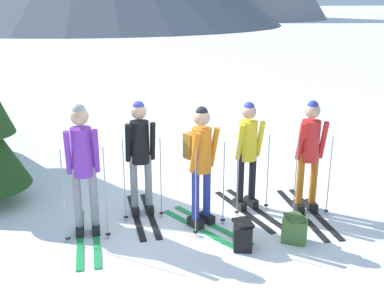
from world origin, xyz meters
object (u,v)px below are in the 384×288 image
(skier_in_black, at_px, (140,151))
(skier_in_red, at_px, (309,153))
(skier_in_yellow, at_px, (248,152))
(skier_in_purple, at_px, (83,162))
(backpack_on_snow_front, at_px, (295,229))
(backpack_on_snow_beside, at_px, (243,235))
(skier_in_orange, at_px, (201,160))

(skier_in_black, distance_m, skier_in_red, 2.54)
(skier_in_black, xyz_separation_m, skier_in_yellow, (1.62, -0.23, -0.07))
(skier_in_purple, relative_size, backpack_on_snow_front, 4.68)
(skier_in_purple, bearing_deg, backpack_on_snow_beside, -24.69)
(backpack_on_snow_front, bearing_deg, skier_in_red, 53.68)
(backpack_on_snow_beside, bearing_deg, backpack_on_snow_front, -2.37)
(skier_in_purple, bearing_deg, backpack_on_snow_front, -19.07)
(skier_in_orange, xyz_separation_m, backpack_on_snow_front, (1.10, -0.79, -0.83))
(skier_in_purple, relative_size, skier_in_orange, 1.05)
(skier_in_yellow, distance_m, backpack_on_snow_beside, 1.44)
(skier_in_red, distance_m, backpack_on_snow_beside, 1.73)
(skier_in_orange, xyz_separation_m, backpack_on_snow_beside, (0.36, -0.76, -0.83))
(skier_in_purple, distance_m, skier_in_red, 3.31)
(skier_in_black, xyz_separation_m, backpack_on_snow_front, (1.87, -1.39, -0.82))
(skier_in_black, height_order, skier_in_red, skier_in_black)
(skier_in_yellow, bearing_deg, backpack_on_snow_beside, -113.29)
(backpack_on_snow_front, bearing_deg, skier_in_orange, 144.56)
(skier_in_yellow, bearing_deg, skier_in_black, 171.82)
(skier_in_black, height_order, backpack_on_snow_front, skier_in_black)
(skier_in_black, bearing_deg, backpack_on_snow_beside, -50.15)
(skier_in_purple, xyz_separation_m, backpack_on_snow_beside, (1.97, -0.91, -0.89))
(skier_in_red, height_order, backpack_on_snow_beside, skier_in_red)
(skier_in_purple, relative_size, skier_in_black, 1.06)
(skier_in_orange, bearing_deg, skier_in_yellow, 23.52)
(skier_in_orange, height_order, backpack_on_snow_front, skier_in_orange)
(skier_in_black, distance_m, backpack_on_snow_beside, 1.95)
(skier_in_purple, bearing_deg, skier_in_orange, -5.37)
(skier_in_orange, distance_m, skier_in_red, 1.70)
(skier_in_black, relative_size, skier_in_yellow, 1.03)
(skier_in_purple, xyz_separation_m, skier_in_yellow, (2.45, 0.22, -0.14))
(skier_in_black, distance_m, skier_in_yellow, 1.63)
(skier_in_orange, bearing_deg, skier_in_purple, 174.63)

